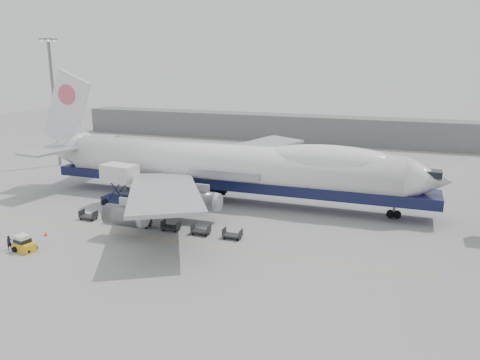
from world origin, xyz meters
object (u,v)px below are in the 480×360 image
at_px(ground_worker, 9,243).
at_px(baggage_tug, 24,244).
at_px(catering_truck, 120,183).
at_px(airliner, 230,166).

bearing_deg(ground_worker, baggage_tug, -62.09).
distance_m(catering_truck, baggage_tug, 19.15).
bearing_deg(catering_truck, ground_worker, -89.87).
xyz_separation_m(airliner, baggage_tug, (-15.34, -26.45, -4.79)).
bearing_deg(catering_truck, baggage_tug, -84.27).
bearing_deg(baggage_tug, ground_worker, -162.09).
bearing_deg(catering_truck, airliner, 34.12).
bearing_deg(ground_worker, airliner, -11.63).
xyz_separation_m(airliner, catering_truck, (-14.81, -7.48, -2.16)).
relative_size(airliner, catering_truck, 10.72).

